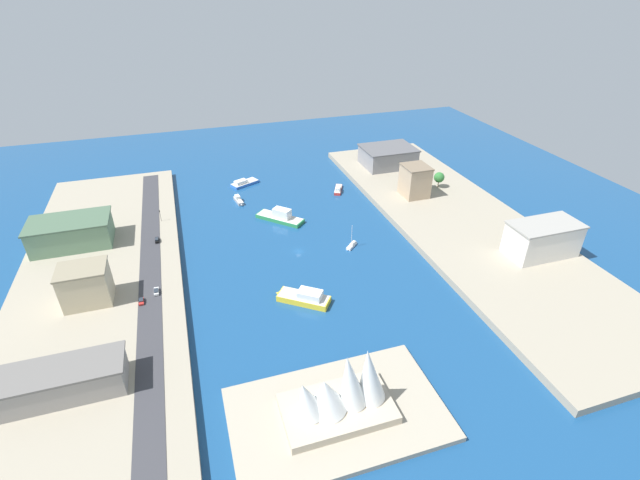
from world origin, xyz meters
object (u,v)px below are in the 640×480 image
sailboat_small_white (352,245)px  apartment_midrise_tan (415,181)px  suv_black (157,240)px  carpark_squat_concrete (62,381)px  catamaran_blue (244,183)px  tugboat_red (338,189)px  pickup_red (141,301)px  ferry_yellow_fast (305,297)px  opera_landmark (340,392)px  traffic_light_waterfront (160,214)px  terminal_long_green (71,232)px  hotel_broad_white (542,239)px  ferry_green_doubledeck (280,217)px  van_white (156,291)px  yacht_sleek_gray (239,200)px  office_block_beige (86,285)px  warehouse_low_gray (388,156)px

sailboat_small_white → apartment_midrise_tan: apartment_midrise_tan is taller
sailboat_small_white → suv_black: bearing=-17.5°
sailboat_small_white → carpark_squat_concrete: 135.34m
catamaran_blue → tugboat_red: tugboat_red is taller
suv_black → pickup_red: (6.50, 48.57, -0.11)m
ferry_yellow_fast → opera_landmark: opera_landmark is taller
carpark_squat_concrete → traffic_light_waterfront: 115.33m
carpark_squat_concrete → terminal_long_green: terminal_long_green is taller
carpark_squat_concrete → traffic_light_waterfront: (-30.82, -111.14, -0.89)m
hotel_broad_white → opera_landmark: opera_landmark is taller
tugboat_red → pickup_red: size_ratio=3.29×
tugboat_red → carpark_squat_concrete: bearing=42.4°
ferry_green_doubledeck → catamaran_blue: (11.26, -54.38, -0.98)m
van_white → traffic_light_waterfront: bearing=-92.6°
pickup_red → yacht_sleek_gray: bearing=-121.2°
catamaran_blue → opera_landmark: opera_landmark is taller
sailboat_small_white → tugboat_red: 67.01m
office_block_beige → ferry_yellow_fast: bearing=164.7°
pickup_red → opera_landmark: bearing=129.0°
suv_black → pickup_red: 49.00m
sailboat_small_white → catamaran_blue: sailboat_small_white is taller
sailboat_small_white → ferry_green_doubledeck: 47.28m
hotel_broad_white → ferry_green_doubledeck: bearing=-35.1°
terminal_long_green → tugboat_red: bearing=-170.0°
van_white → suv_black: size_ratio=1.00×
yacht_sleek_gray → carpark_squat_concrete: bearing=59.7°
sailboat_small_white → carpark_squat_concrete: bearing=26.4°
carpark_squat_concrete → suv_black: 93.79m
catamaran_blue → ferry_yellow_fast: bearing=91.9°
yacht_sleek_gray → apartment_midrise_tan: 105.62m
terminal_long_green → pickup_red: bearing=118.9°
ferry_yellow_fast → terminal_long_green: 121.98m
suv_black → yacht_sleek_gray: bearing=-140.0°
hotel_broad_white → catamaran_blue: bearing=-47.5°
warehouse_low_gray → terminal_long_green: bearing=14.4°
yacht_sleek_gray → catamaran_blue: bearing=-106.7°
yacht_sleek_gray → tugboat_red: size_ratio=0.83×
catamaran_blue → apartment_midrise_tan: apartment_midrise_tan is taller
carpark_squat_concrete → terminal_long_green: bearing=-84.1°
office_block_beige → warehouse_low_gray: 205.48m
ferry_yellow_fast → yacht_sleek_gray: bearing=-83.6°
yacht_sleek_gray → pickup_red: bearing=58.8°
terminal_long_green → office_block_beige: 52.18m
suv_black → hotel_broad_white: bearing=158.9°
tugboat_red → catamaran_blue: bearing=-26.9°
sailboat_small_white → pickup_red: sailboat_small_white is taller
ferry_green_doubledeck → traffic_light_waterfront: traffic_light_waterfront is taller
ferry_green_doubledeck → suv_black: bearing=8.0°
yacht_sleek_gray → ferry_green_doubledeck: ferry_green_doubledeck is taller
carpark_squat_concrete → pickup_red: size_ratio=8.39×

